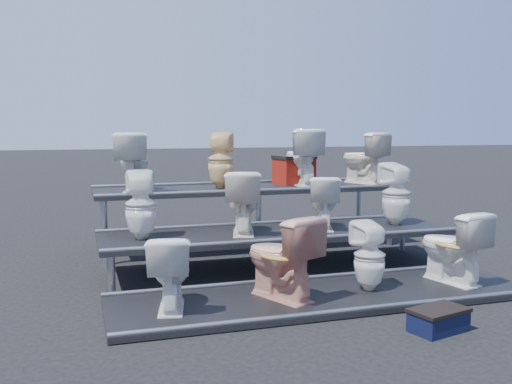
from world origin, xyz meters
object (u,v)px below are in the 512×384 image
object	(u,v)px
toilet_5	(243,202)
toilet_1	(281,257)
toilet_0	(170,272)
step_stool	(438,322)
toilet_9	(221,160)
toilet_11	(363,158)
toilet_3	(452,246)
toilet_7	(396,194)
toilet_8	(133,162)
red_crate	(294,172)
toilet_6	(323,202)
toilet_10	(302,157)
toilet_4	(141,205)
toilet_2	(369,256)

from	to	relation	value
toilet_5	toilet_1	bearing A→B (deg)	106.13
toilet_0	step_stool	xyz separation A→B (m)	(2.06, -1.09, -0.32)
toilet_5	toilet_9	distance (m)	1.37
toilet_1	toilet_11	bearing A→B (deg)	-154.54
toilet_3	step_stool	distance (m)	1.47
toilet_5	toilet_3	bearing A→B (deg)	161.92
toilet_7	toilet_11	xyz separation A→B (m)	(0.22, 1.30, 0.38)
toilet_8	toilet_7	bearing A→B (deg)	168.72
toilet_11	red_crate	size ratio (longest dim) A/B	1.47
toilet_1	red_crate	bearing A→B (deg)	-137.30
toilet_6	red_crate	bearing A→B (deg)	-77.44
toilet_5	toilet_10	world-z (taller)	toilet_10
toilet_10	toilet_11	bearing A→B (deg)	-176.32
toilet_0	toilet_3	bearing A→B (deg)	-167.94
toilet_10	toilet_11	size ratio (longest dim) A/B	1.07
toilet_4	toilet_9	world-z (taller)	toilet_9
toilet_7	toilet_10	size ratio (longest dim) A/B	0.97
toilet_1	toilet_6	xyz separation A→B (m)	(1.02, 1.30, 0.32)
toilet_6	toilet_11	size ratio (longest dim) A/B	0.86
toilet_10	toilet_9	bearing A→B (deg)	3.68
toilet_8	toilet_3	bearing A→B (deg)	150.61
red_crate	toilet_9	bearing A→B (deg)	178.32
toilet_5	toilet_11	distance (m)	2.62
toilet_7	red_crate	world-z (taller)	toilet_7
toilet_8	step_stool	xyz separation A→B (m)	(2.12, -3.69, -1.16)
toilet_6	toilet_0	bearing A→B (deg)	52.05
red_crate	toilet_2	bearing A→B (deg)	-106.71
toilet_2	toilet_7	world-z (taller)	toilet_7
toilet_6	toilet_11	bearing A→B (deg)	-113.18
toilet_5	toilet_11	bearing A→B (deg)	-133.86
toilet_5	toilet_8	size ratio (longest dim) A/B	0.96
toilet_3	toilet_9	size ratio (longest dim) A/B	0.99
toilet_3	toilet_11	bearing A→B (deg)	-108.98
toilet_10	toilet_1	bearing A→B (deg)	67.85
toilet_3	step_stool	bearing A→B (deg)	38.07
toilet_2	toilet_5	size ratio (longest dim) A/B	0.95
red_crate	toilet_5	bearing A→B (deg)	-140.37
toilet_1	step_stool	size ratio (longest dim) A/B	1.74
toilet_3	toilet_5	xyz separation A→B (m)	(-1.92, 1.30, 0.39)
red_crate	step_stool	xyz separation A→B (m)	(-0.22, -3.88, -0.96)
toilet_3	toilet_9	distance (m)	3.29
toilet_2	toilet_3	distance (m)	0.97
toilet_7	toilet_1	bearing A→B (deg)	22.54
toilet_1	toilet_4	bearing A→B (deg)	-71.78
toilet_7	toilet_9	xyz separation A→B (m)	(-1.97, 1.30, 0.39)
toilet_0	toilet_6	xyz separation A→B (m)	(2.08, 1.30, 0.38)
toilet_1	step_stool	bearing A→B (deg)	108.79
toilet_7	toilet_8	distance (m)	3.43
toilet_1	toilet_11	world-z (taller)	toilet_11
toilet_10	red_crate	distance (m)	0.30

